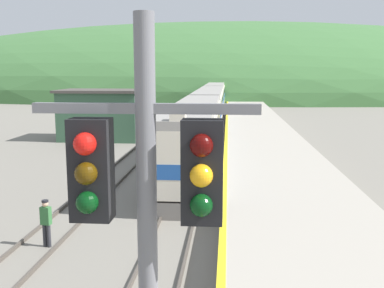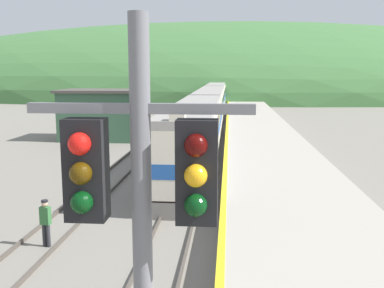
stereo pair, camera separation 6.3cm
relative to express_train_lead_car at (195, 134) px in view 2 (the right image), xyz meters
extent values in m
cube|color=#4C443D|center=(-0.72, 41.65, -2.24)|extent=(0.08, 180.00, 0.16)
cube|color=#4C443D|center=(0.72, 41.65, -2.24)|extent=(0.08, 180.00, 0.16)
cube|color=#4C443D|center=(-5.44, 41.65, -2.24)|extent=(0.08, 180.00, 0.16)
cube|color=#4C443D|center=(-4.00, 41.65, -2.24)|extent=(0.08, 180.00, 0.16)
cube|color=#9E9689|center=(5.01, 21.65, -1.85)|extent=(6.32, 140.00, 0.95)
cube|color=yellow|center=(1.97, 21.65, -1.37)|extent=(0.24, 140.00, 0.01)
ellipsoid|color=#3D6B38|center=(0.00, 97.75, -2.32)|extent=(208.71, 93.92, 37.94)
cube|color=#385B42|center=(-9.54, 12.50, -0.15)|extent=(7.11, 4.62, 4.36)
cube|color=#47423D|center=(-9.54, 12.50, 2.15)|extent=(7.61, 5.12, 0.24)
cube|color=black|center=(0.00, 0.23, -1.90)|extent=(2.34, 18.96, 0.85)
cube|color=beige|center=(0.00, 0.23, 0.03)|extent=(2.85, 20.17, 3.00)
cube|color=#1E4C99|center=(0.00, 0.23, -0.21)|extent=(2.88, 20.19, 0.66)
cube|color=black|center=(0.00, 0.23, 0.69)|extent=(2.88, 18.96, 0.90)
cube|color=gray|center=(0.00, 0.23, 1.73)|extent=(2.68, 20.17, 0.40)
cube|color=black|center=(0.00, -8.72, 0.69)|extent=(2.89, 2.20, 1.20)
cube|color=beige|center=(0.00, -9.40, 2.11)|extent=(0.64, 0.80, 0.36)
cube|color=slate|center=(0.00, -9.65, -1.94)|extent=(2.22, 0.40, 0.77)
cube|color=black|center=(0.00, 22.53, -1.90)|extent=(2.34, 21.26, 0.85)
cube|color=beige|center=(0.00, 22.53, 0.03)|extent=(2.85, 22.61, 3.00)
cube|color=#1E4C99|center=(0.00, 22.53, -0.21)|extent=(2.88, 22.63, 0.66)
cube|color=black|center=(0.00, 22.53, 0.69)|extent=(2.88, 21.26, 0.90)
cube|color=gray|center=(0.00, 22.53, 1.73)|extent=(2.68, 22.61, 0.40)
cube|color=black|center=(0.00, 46.04, -1.90)|extent=(2.34, 21.26, 0.85)
cube|color=beige|center=(0.00, 46.04, 0.03)|extent=(2.85, 22.61, 3.00)
cube|color=#1E4C99|center=(0.00, 46.04, -0.21)|extent=(2.88, 22.63, 0.66)
cube|color=black|center=(0.00, 46.04, 0.69)|extent=(2.88, 21.26, 0.90)
cube|color=gray|center=(0.00, 46.04, 1.73)|extent=(2.68, 22.61, 0.40)
cube|color=black|center=(0.00, 69.56, -1.90)|extent=(2.34, 21.26, 0.85)
cube|color=beige|center=(0.00, 69.56, 0.03)|extent=(2.85, 22.61, 3.00)
cube|color=#1E4C99|center=(0.00, 69.56, -0.21)|extent=(2.88, 22.63, 0.66)
cube|color=black|center=(0.00, 69.56, 0.69)|extent=(2.88, 21.26, 0.90)
cube|color=gray|center=(0.00, 69.56, 1.73)|extent=(2.68, 22.61, 0.40)
cube|color=slate|center=(1.30, -23.78, 3.63)|extent=(2.20, 0.10, 0.10)
cube|color=black|center=(0.75, -23.78, 3.03)|extent=(0.40, 0.28, 1.02)
sphere|color=red|center=(0.75, -23.96, 3.31)|extent=(0.22, 0.22, 0.22)
sphere|color=#412C05|center=(0.75, -23.96, 3.03)|extent=(0.22, 0.22, 0.22)
sphere|color=black|center=(0.75, -23.96, 2.74)|extent=(0.22, 0.22, 0.22)
cube|color=black|center=(1.85, -23.78, 3.03)|extent=(0.40, 0.28, 1.02)
sphere|color=#3C0504|center=(1.85, -23.96, 3.31)|extent=(0.22, 0.22, 0.22)
sphere|color=orange|center=(1.85, -23.96, 3.03)|extent=(0.22, 0.22, 0.22)
sphere|color=black|center=(1.85, -23.96, 2.74)|extent=(0.22, 0.22, 0.22)
cylinder|color=#2D2D33|center=(-4.48, -13.01, -1.90)|extent=(0.14, 0.14, 0.84)
cylinder|color=#2D2D33|center=(-4.31, -13.04, -1.90)|extent=(0.14, 0.14, 0.84)
cube|color=#336B38|center=(-4.39, -13.02, -1.15)|extent=(0.40, 0.28, 0.65)
sphere|color=tan|center=(-4.39, -13.02, -0.71)|extent=(0.23, 0.23, 0.23)
cylinder|color=black|center=(-4.39, -13.02, -0.61)|extent=(0.24, 0.24, 0.07)
camera|label=1|loc=(2.09, -28.03, 3.99)|focal=42.00mm
camera|label=2|loc=(2.15, -28.02, 3.99)|focal=42.00mm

